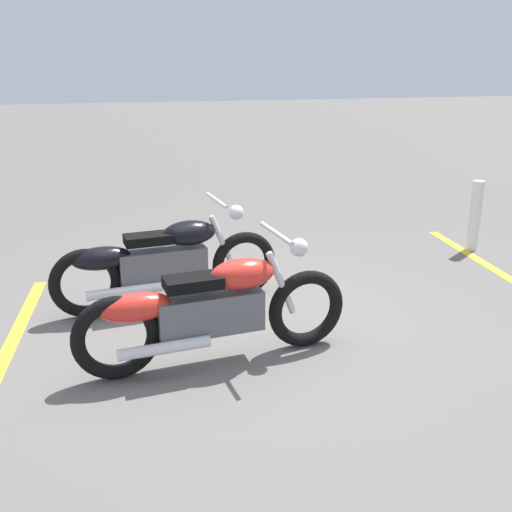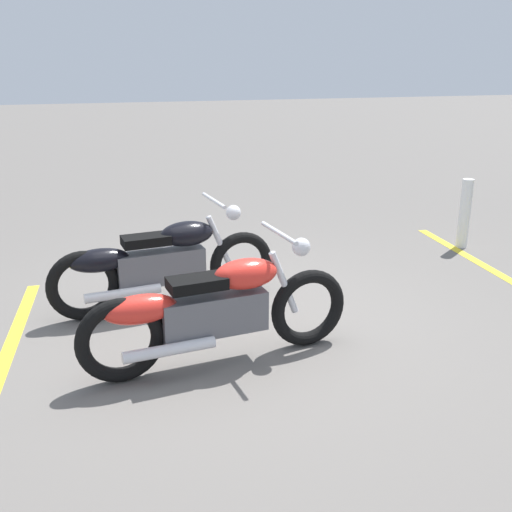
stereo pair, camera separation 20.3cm
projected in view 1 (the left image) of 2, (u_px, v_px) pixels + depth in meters
ground_plane at (235, 325)px, 5.43m from camera, size 60.00×60.00×0.00m
motorcycle_bright_foreground at (209, 309)px, 4.62m from camera, size 2.23×0.63×1.04m
motorcycle_dark_foreground at (162, 261)px, 5.70m from camera, size 2.23×0.63×1.04m
bollard_post at (475, 216)px, 7.44m from camera, size 0.14×0.14×0.89m
parking_stripe_near at (8, 350)px, 4.96m from camera, size 0.38×3.20×0.01m
parking_stripe_mid at (495, 270)px, 6.83m from camera, size 0.38×3.20×0.01m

